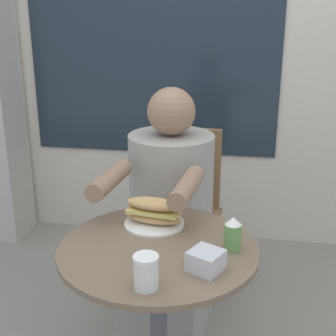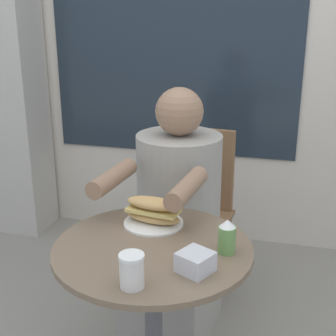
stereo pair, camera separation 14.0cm
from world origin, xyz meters
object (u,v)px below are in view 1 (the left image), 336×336
object	(u,v)px
drink_cup	(146,272)
condiment_bottle	(233,234)
diner_chair	(183,198)
sandwich_on_plate	(154,213)
cafe_table	(158,298)
seated_diner	(169,236)

from	to	relation	value
drink_cup	condiment_bottle	world-z (taller)	condiment_bottle
diner_chair	sandwich_on_plate	xyz separation A→B (m)	(-0.01, -0.71, 0.23)
cafe_table	diner_chair	world-z (taller)	diner_chair
drink_cup	sandwich_on_plate	bearing A→B (deg)	97.87
diner_chair	seated_diner	xyz separation A→B (m)	(-0.01, -0.35, -0.04)
sandwich_on_plate	cafe_table	bearing A→B (deg)	-74.62
cafe_table	sandwich_on_plate	distance (m)	0.29
seated_diner	drink_cup	size ratio (longest dim) A/B	11.58
sandwich_on_plate	diner_chair	bearing A→B (deg)	89.46
diner_chair	condiment_bottle	bearing A→B (deg)	113.80
diner_chair	condiment_bottle	world-z (taller)	diner_chair
diner_chair	drink_cup	xyz separation A→B (m)	(0.05, -1.10, 0.24)
sandwich_on_plate	drink_cup	world-z (taller)	same
cafe_table	diner_chair	distance (m)	0.87
drink_cup	condiment_bottle	size ratio (longest dim) A/B	0.88
seated_diner	sandwich_on_plate	world-z (taller)	seated_diner
sandwich_on_plate	condiment_bottle	bearing A→B (deg)	-26.45
seated_diner	drink_cup	bearing A→B (deg)	100.78
drink_cup	condiment_bottle	bearing A→B (deg)	48.85
cafe_table	sandwich_on_plate	bearing A→B (deg)	105.38
seated_diner	drink_cup	world-z (taller)	seated_diner
sandwich_on_plate	condiment_bottle	xyz separation A→B (m)	(0.28, -0.14, 0.01)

